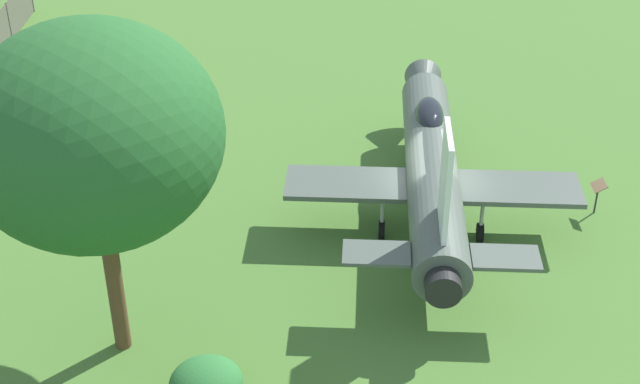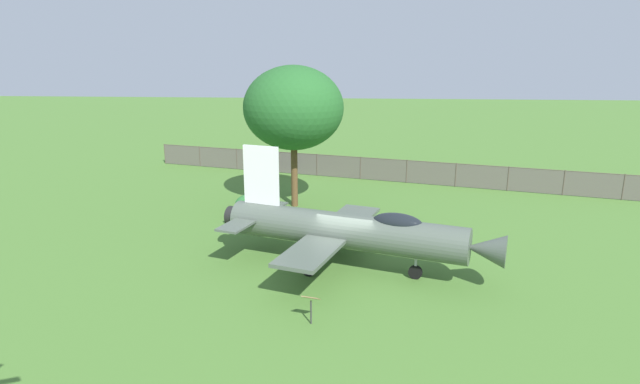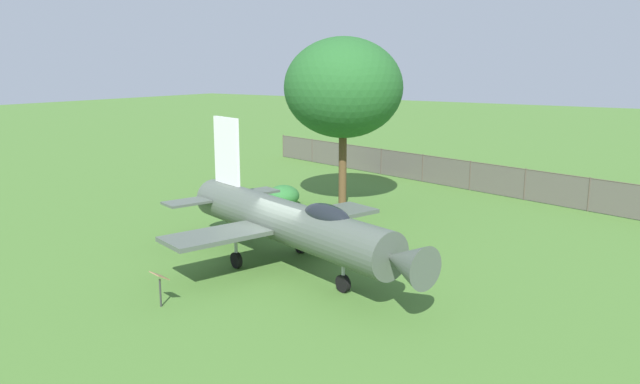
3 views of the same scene
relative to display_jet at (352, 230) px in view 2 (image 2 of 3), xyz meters
name	(u,v)px [view 2 (image 2 of 3)]	position (x,y,z in m)	size (l,w,h in m)	color
ground_plane	(344,267)	(0.10, 0.34, -1.82)	(200.00, 200.00, 0.00)	#47722D
display_jet	(352,230)	(0.00, 0.00, 0.00)	(9.05, 12.65, 5.34)	#4C564C
shade_tree	(293,108)	(9.87, 3.94, 4.44)	(6.01, 6.20, 8.87)	brown
perimeter_fence	(383,169)	(17.30, -1.93, -0.87)	(10.11, 38.80, 1.79)	#4C4238
shrub_near_fence	(249,204)	(8.04, 6.53, -1.24)	(1.79, 1.69, 1.15)	#2D7033
info_plaque	(311,302)	(-5.15, 1.28, -0.96)	(0.52, 0.67, 1.14)	#333333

